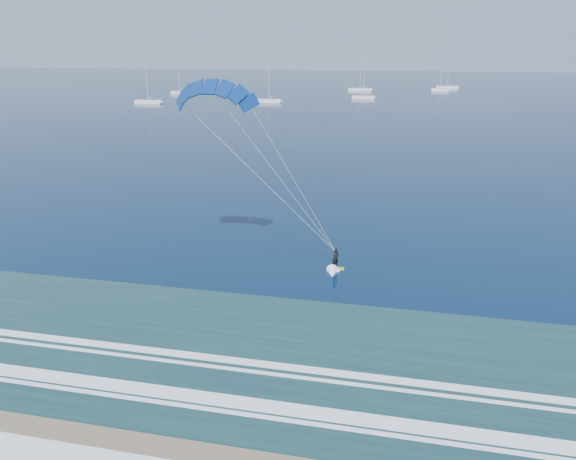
# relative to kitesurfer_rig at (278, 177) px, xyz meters

# --- Properties ---
(ground) EXTENTS (900.00, 900.00, 0.00)m
(ground) POSITION_rel_kitesurfer_rig_xyz_m (-5.32, -22.36, -9.42)
(ground) COLOR #07213C
(ground) RESTS_ON ground
(kitesurfer_rig) EXTENTS (14.23, 8.81, 18.34)m
(kitesurfer_rig) POSITION_rel_kitesurfer_rig_xyz_m (0.00, 0.00, 0.00)
(kitesurfer_rig) COLOR #B1C717
(kitesurfer_rig) RESTS_ON ground
(sailboat_0) EXTENTS (10.06, 2.40, 13.49)m
(sailboat_0) POSITION_rel_kitesurfer_rig_xyz_m (-79.81, 137.28, -8.72)
(sailboat_0) COLOR silver
(sailboat_0) RESTS_ON ground
(sailboat_1) EXTENTS (7.33, 2.40, 10.26)m
(sailboat_1) POSITION_rel_kitesurfer_rig_xyz_m (-84.63, 177.37, -8.74)
(sailboat_1) COLOR silver
(sailboat_1) RESTS_ON ground
(sailboat_2) EXTENTS (10.86, 2.40, 14.35)m
(sailboat_2) POSITION_rel_kitesurfer_rig_xyz_m (-8.33, 210.47, -8.72)
(sailboat_2) COLOR silver
(sailboat_2) RESTS_ON ground
(sailboat_3) EXTENTS (8.72, 2.40, 12.11)m
(sailboat_3) POSITION_rel_kitesurfer_rig_xyz_m (-4.07, 170.71, -8.73)
(sailboat_3) COLOR silver
(sailboat_3) RESTS_ON ground
(sailboat_4) EXTENTS (7.73, 2.40, 10.65)m
(sailboat_4) POSITION_rel_kitesurfer_rig_xyz_m (28.47, 216.45, -8.74)
(sailboat_4) COLOR silver
(sailboat_4) RESTS_ON ground
(sailboat_7) EXTENTS (10.53, 2.40, 13.82)m
(sailboat_7) POSITION_rel_kitesurfer_rig_xyz_m (33.08, 233.44, -8.72)
(sailboat_7) COLOR silver
(sailboat_7) RESTS_ON ground
(sailboat_8) EXTENTS (8.87, 2.40, 11.96)m
(sailboat_8) POSITION_rel_kitesurfer_rig_xyz_m (-37.44, 149.42, -8.74)
(sailboat_8) COLOR silver
(sailboat_8) RESTS_ON ground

